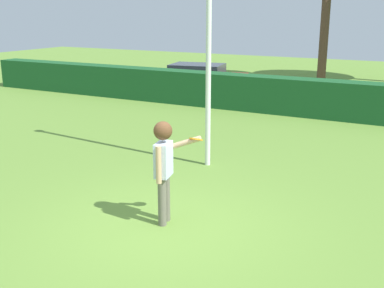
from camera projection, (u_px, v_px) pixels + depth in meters
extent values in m
plane|color=olive|center=(164.00, 227.00, 8.07)|extent=(60.00, 60.00, 0.00)
cylinder|color=#676156|center=(166.00, 197.00, 8.22)|extent=(0.14, 0.14, 0.84)
cylinder|color=#676156|center=(162.00, 202.00, 8.03)|extent=(0.14, 0.14, 0.84)
cube|color=silver|center=(163.00, 160.00, 7.94)|extent=(0.30, 0.42, 0.58)
cylinder|color=tan|center=(184.00, 143.00, 8.02)|extent=(0.62, 0.22, 0.30)
cylinder|color=tan|center=(159.00, 165.00, 7.72)|extent=(0.09, 0.09, 0.62)
sphere|color=tan|center=(163.00, 133.00, 7.81)|extent=(0.22, 0.22, 0.22)
sphere|color=#54351F|center=(163.00, 131.00, 7.80)|extent=(0.31, 0.31, 0.31)
cylinder|color=orange|center=(196.00, 139.00, 7.96)|extent=(0.23, 0.22, 0.09)
cylinder|color=silver|center=(209.00, 17.00, 10.41)|extent=(0.12, 0.12, 6.71)
cube|color=#195025|center=(315.00, 98.00, 16.25)|extent=(29.21, 0.90, 1.25)
cube|color=#B21E1E|center=(197.00, 80.00, 20.88)|extent=(4.44, 2.44, 0.55)
cube|color=#2D333D|center=(197.00, 69.00, 20.75)|extent=(2.45, 1.94, 0.40)
cylinder|color=black|center=(234.00, 85.00, 21.31)|extent=(0.61, 0.21, 0.60)
cylinder|color=black|center=(225.00, 91.00, 19.75)|extent=(0.61, 0.21, 0.60)
cylinder|color=black|center=(172.00, 82.00, 22.16)|extent=(0.61, 0.21, 0.60)
cylinder|color=black|center=(159.00, 87.00, 20.60)|extent=(0.61, 0.21, 0.60)
cylinder|color=brown|center=(324.00, 29.00, 24.07)|extent=(0.44, 0.44, 5.12)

